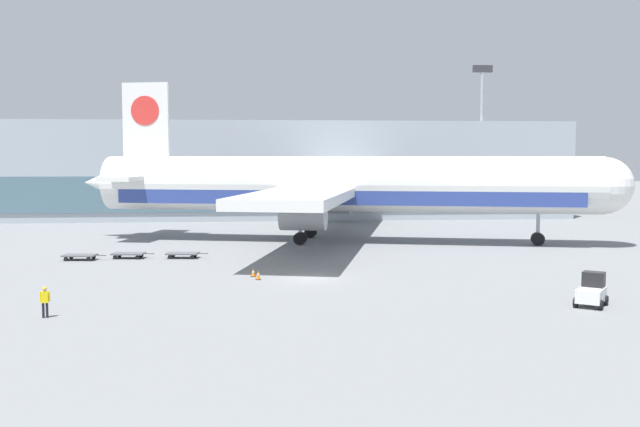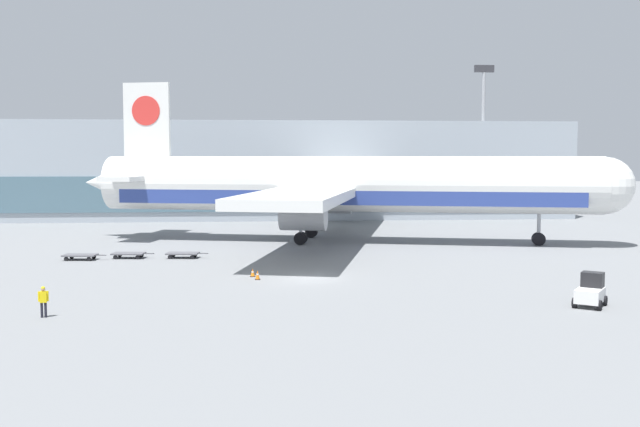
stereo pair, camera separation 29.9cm
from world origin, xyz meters
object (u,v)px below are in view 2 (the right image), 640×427
at_px(ground_crew_near, 43,299).
at_px(traffic_cone_near, 253,273).
at_px(baggage_dolly_third, 183,254).
at_px(baggage_tug_mid, 591,292).
at_px(traffic_cone_far, 258,275).
at_px(light_mast, 483,130).
at_px(airplane_main, 338,186).
at_px(baggage_dolly_second, 129,254).
at_px(baggage_dolly_lead, 80,255).

relative_size(ground_crew_near, traffic_cone_near, 2.89).
bearing_deg(baggage_dolly_third, traffic_cone_near, -52.47).
distance_m(baggage_tug_mid, traffic_cone_far, 22.79).
bearing_deg(light_mast, airplane_main, -132.95).
bearing_deg(baggage_tug_mid, traffic_cone_far, 97.97).
height_order(light_mast, traffic_cone_far, light_mast).
bearing_deg(traffic_cone_far, baggage_dolly_second, 133.47).
distance_m(baggage_dolly_lead, traffic_cone_near, 18.03).
distance_m(baggage_dolly_third, ground_crew_near, 23.66).
height_order(light_mast, baggage_dolly_third, light_mast).
height_order(airplane_main, baggage_dolly_third, airplane_main).
relative_size(baggage_tug_mid, baggage_dolly_second, 0.74).
height_order(ground_crew_near, traffic_cone_far, ground_crew_near).
distance_m(baggage_tug_mid, baggage_dolly_lead, 41.81).
bearing_deg(traffic_cone_near, ground_crew_near, -132.22).
distance_m(baggage_tug_mid, ground_crew_near, 31.83).
relative_size(light_mast, airplane_main, 0.38).
distance_m(light_mast, baggage_dolly_second, 57.99).
relative_size(airplane_main, traffic_cone_far, 82.25).
bearing_deg(baggage_dolly_lead, baggage_dolly_second, 16.43).
bearing_deg(ground_crew_near, baggage_dolly_second, 80.42).
relative_size(light_mast, baggage_dolly_lead, 5.82).
height_order(baggage_dolly_third, traffic_cone_near, traffic_cone_near).
bearing_deg(baggage_tug_mid, light_mast, 25.29).
height_order(baggage_dolly_lead, traffic_cone_far, traffic_cone_far).
bearing_deg(traffic_cone_near, airplane_main, 67.79).
xyz_separation_m(light_mast, baggage_dolly_second, (-43.51, -36.29, -12.39)).
xyz_separation_m(baggage_dolly_lead, baggage_dolly_second, (4.01, 0.71, 0.00)).
bearing_deg(light_mast, traffic_cone_near, -124.68).
bearing_deg(airplane_main, baggage_tug_mid, -57.11).
bearing_deg(baggage_tug_mid, baggage_dolly_third, 86.32).
bearing_deg(baggage_dolly_lead, traffic_cone_far, -29.87).
xyz_separation_m(baggage_dolly_second, traffic_cone_near, (11.02, -10.67, -0.09)).
relative_size(airplane_main, baggage_tug_mid, 20.36).
bearing_deg(baggage_dolly_third, traffic_cone_far, -54.09).
xyz_separation_m(baggage_tug_mid, baggage_dolly_second, (-31.34, 23.04, -0.49)).
distance_m(baggage_dolly_lead, baggage_dolly_second, 4.07).
height_order(traffic_cone_near, traffic_cone_far, traffic_cone_far).
height_order(airplane_main, baggage_dolly_lead, airplane_main).
height_order(baggage_tug_mid, traffic_cone_near, baggage_tug_mid).
height_order(light_mast, baggage_dolly_second, light_mast).
xyz_separation_m(airplane_main, baggage_dolly_third, (-15.03, -11.09, -5.45)).
height_order(baggage_dolly_second, baggage_dolly_third, same).
xyz_separation_m(airplane_main, baggage_dolly_lead, (-23.79, -11.51, -5.45)).
bearing_deg(baggage_dolly_third, baggage_dolly_lead, -170.81).
bearing_deg(traffic_cone_far, airplane_main, 69.80).
bearing_deg(airplane_main, baggage_dolly_lead, -140.14).
distance_m(baggage_dolly_third, traffic_cone_far, 13.48).
bearing_deg(light_mast, baggage_dolly_second, -140.17).
height_order(ground_crew_near, traffic_cone_near, ground_crew_near).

